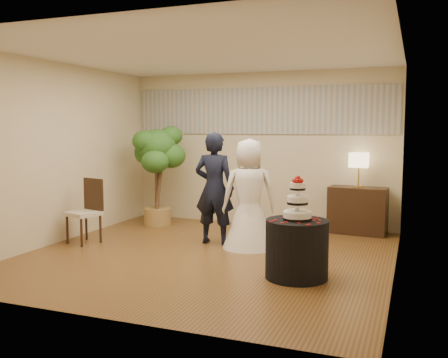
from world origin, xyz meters
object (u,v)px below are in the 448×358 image
at_px(bride, 249,194).
at_px(side_chair, 83,211).
at_px(groom, 214,188).
at_px(console, 358,210).
at_px(cake_table, 297,249).
at_px(wedding_cake, 298,198).
at_px(ficus_tree, 157,175).
at_px(table_lamp, 359,170).

bearing_deg(bride, side_chair, -8.78).
distance_m(groom, bride, 0.59).
relative_size(bride, console, 1.72).
height_order(bride, cake_table, bride).
bearing_deg(side_chair, cake_table, 7.18).
bearing_deg(wedding_cake, side_chair, 170.53).
bearing_deg(console, ficus_tree, -166.01).
height_order(cake_table, console, console).
bearing_deg(groom, side_chair, 17.74).
height_order(wedding_cake, ficus_tree, ficus_tree).
bearing_deg(console, side_chair, -144.98).
height_order(bride, ficus_tree, ficus_tree).
distance_m(cake_table, ficus_tree, 3.91).
xyz_separation_m(bride, console, (1.41, 1.60, -0.42)).
bearing_deg(groom, console, -145.46).
bearing_deg(table_lamp, groom, -142.44).
bearing_deg(wedding_cake, cake_table, 0.00).
bearing_deg(ficus_tree, cake_table, -36.08).
distance_m(groom, wedding_cake, 2.06).
height_order(cake_table, ficus_tree, ficus_tree).
distance_m(bride, side_chair, 2.59).
bearing_deg(console, wedding_cake, -93.12).
relative_size(console, ficus_tree, 0.51).
bearing_deg(table_lamp, console, 180.00).
bearing_deg(wedding_cake, table_lamp, 81.92).
bearing_deg(bride, ficus_tree, -49.68).
xyz_separation_m(groom, bride, (0.58, -0.07, -0.05)).
relative_size(cake_table, table_lamp, 1.29).
distance_m(bride, ficus_tree, 2.36).
xyz_separation_m(console, side_chair, (-3.89, -2.25, 0.10)).
bearing_deg(bride, console, -154.79).
xyz_separation_m(groom, ficus_tree, (-1.53, 0.97, 0.07)).
height_order(cake_table, wedding_cake, wedding_cake).
relative_size(console, table_lamp, 1.64).
bearing_deg(console, bride, -126.37).
xyz_separation_m(table_lamp, ficus_tree, (-3.53, -0.56, -0.15)).
relative_size(bride, cake_table, 2.18).
bearing_deg(ficus_tree, table_lamp, 9.03).
relative_size(cake_table, wedding_cake, 1.42).
bearing_deg(side_chair, groom, 37.41).
bearing_deg(wedding_cake, ficus_tree, 143.92).
xyz_separation_m(bride, cake_table, (1.01, -1.23, -0.47)).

